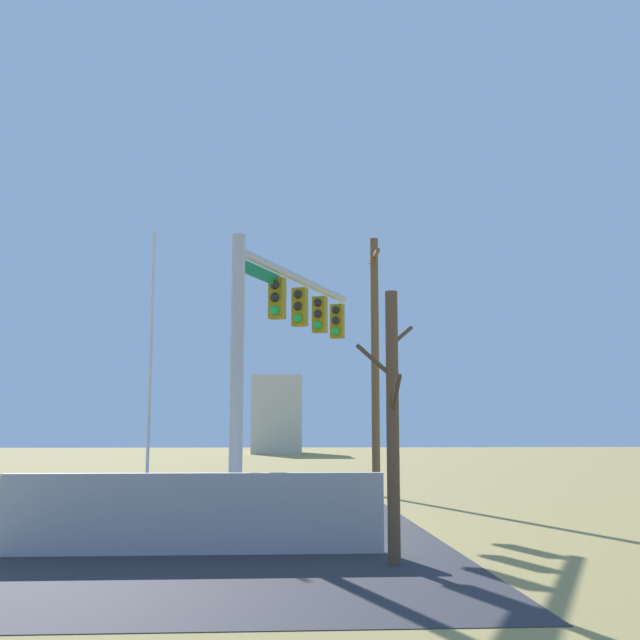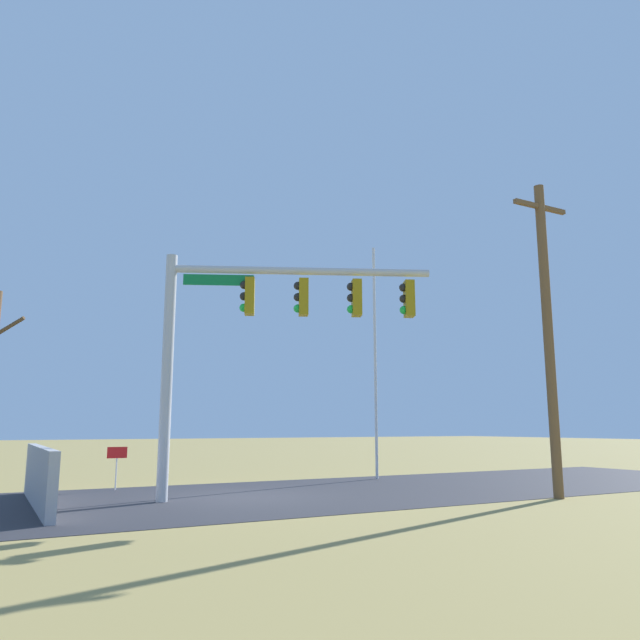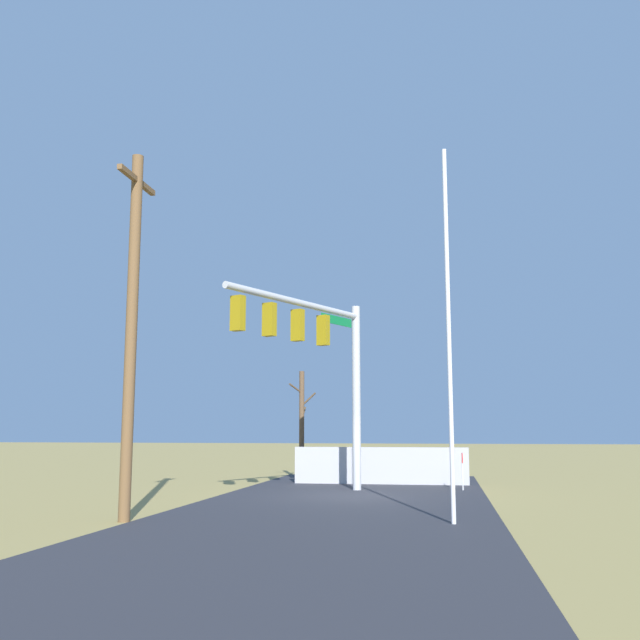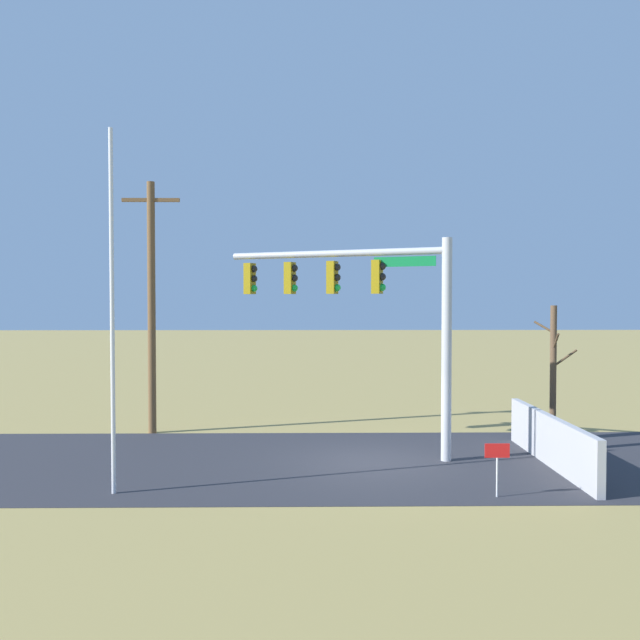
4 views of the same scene
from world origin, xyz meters
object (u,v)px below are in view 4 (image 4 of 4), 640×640
signal_mast (369,299)px  flagpole (112,312)px  open_sign (497,457)px  utility_pole (152,303)px  bare_tree (553,371)px

signal_mast → flagpole: size_ratio=0.76×
open_sign → utility_pole: bearing=141.6°
signal_mast → bare_tree: signal_mast is taller
open_sign → signal_mast: bearing=119.9°
signal_mast → utility_pole: 7.62m
signal_mast → open_sign: size_ratio=5.16×
flagpole → open_sign: size_ratio=6.83×
bare_tree → utility_pole: bearing=173.7°
bare_tree → open_sign: 7.10m
flagpole → bare_tree: (12.16, 5.65, -1.97)m
utility_pole → open_sign: (9.47, -7.50, -3.43)m
signal_mast → utility_pole: utility_pole is taller
flagpole → signal_mast: bearing=32.7°
utility_pole → open_sign: utility_pole is taller
utility_pole → open_sign: size_ratio=6.84×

